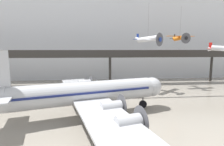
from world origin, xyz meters
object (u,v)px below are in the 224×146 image
(airliner_silver_main, at_px, (83,93))
(suspended_plane_white_twin, at_px, (148,39))
(info_sign_pedestal, at_px, (131,127))
(suspended_plane_orange_highwing, at_px, (180,38))

(airliner_silver_main, relative_size, suspended_plane_white_twin, 3.14)
(airliner_silver_main, relative_size, info_sign_pedestal, 24.48)
(airliner_silver_main, relative_size, suspended_plane_orange_highwing, 3.37)
(suspended_plane_orange_highwing, bearing_deg, suspended_plane_white_twin, -78.49)
(suspended_plane_white_twin, bearing_deg, suspended_plane_orange_highwing, 68.32)
(airliner_silver_main, height_order, suspended_plane_white_twin, suspended_plane_white_twin)
(airliner_silver_main, bearing_deg, suspended_plane_orange_highwing, 22.88)
(suspended_plane_orange_highwing, height_order, info_sign_pedestal, suspended_plane_orange_highwing)
(airliner_silver_main, distance_m, info_sign_pedestal, 8.40)
(suspended_plane_white_twin, distance_m, info_sign_pedestal, 25.01)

